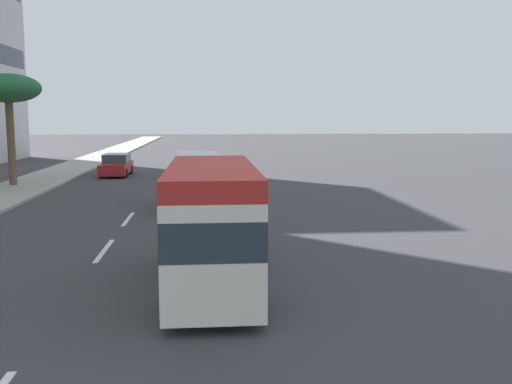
{
  "coord_description": "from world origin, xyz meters",
  "views": [
    {
      "loc": [
        -5.68,
        -3.35,
        4.34
      ],
      "look_at": [
        16.23,
        -5.25,
        1.39
      ],
      "focal_mm": 39.89,
      "sensor_mm": 36.0,
      "label": 1
    }
  ],
  "objects_px": {
    "van_lead": "(198,176)",
    "palm_tree": "(8,90)",
    "minibus_second": "(212,221)",
    "car_third": "(116,165)",
    "car_fourth": "(207,166)"
  },
  "relations": [
    {
      "from": "car_fourth",
      "to": "palm_tree",
      "type": "height_order",
      "value": "palm_tree"
    },
    {
      "from": "van_lead",
      "to": "palm_tree",
      "type": "xyz_separation_m",
      "value": [
        8.51,
        11.42,
        4.41
      ]
    },
    {
      "from": "van_lead",
      "to": "palm_tree",
      "type": "distance_m",
      "value": 14.91
    },
    {
      "from": "van_lead",
      "to": "palm_tree",
      "type": "relative_size",
      "value": 0.79
    },
    {
      "from": "minibus_second",
      "to": "car_third",
      "type": "bearing_deg",
      "value": 13.49
    },
    {
      "from": "minibus_second",
      "to": "palm_tree",
      "type": "height_order",
      "value": "palm_tree"
    },
    {
      "from": "van_lead",
      "to": "minibus_second",
      "type": "height_order",
      "value": "minibus_second"
    },
    {
      "from": "van_lead",
      "to": "car_third",
      "type": "relative_size",
      "value": 1.11
    },
    {
      "from": "car_third",
      "to": "car_fourth",
      "type": "relative_size",
      "value": 1.04
    },
    {
      "from": "car_third",
      "to": "palm_tree",
      "type": "bearing_deg",
      "value": -39.48
    },
    {
      "from": "minibus_second",
      "to": "car_fourth",
      "type": "distance_m",
      "value": 27.15
    },
    {
      "from": "car_third",
      "to": "car_fourth",
      "type": "bearing_deg",
      "value": 82.93
    },
    {
      "from": "car_fourth",
      "to": "palm_tree",
      "type": "xyz_separation_m",
      "value": [
        -5.56,
        11.87,
        5.12
      ]
    },
    {
      "from": "van_lead",
      "to": "minibus_second",
      "type": "bearing_deg",
      "value": -177.61
    },
    {
      "from": "car_third",
      "to": "minibus_second",
      "type": "bearing_deg",
      "value": 13.49
    }
  ]
}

